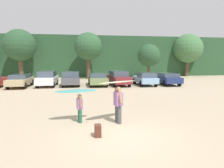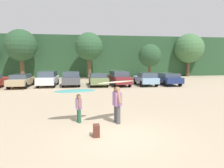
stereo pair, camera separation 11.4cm
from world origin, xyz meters
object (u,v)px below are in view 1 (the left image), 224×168
Objects in this scene: surfboard_cream at (118,82)px; backpack_dropped at (98,131)px; person_child at (80,107)px; surfboard_teal at (76,91)px; parked_car_dark_gray at (71,78)px; parked_car_maroon at (118,78)px; parked_car_white at (47,78)px; parked_car_navy at (167,78)px; person_adult at (118,102)px; parked_car_sky_blue at (145,79)px; parked_car_tan at (20,80)px; parked_car_olive_green at (98,79)px.

backpack_dropped is (-1.04, -1.51, -1.65)m from surfboard_cream.
person_child is 0.66× the size of surfboard_teal.
parked_car_maroon is (5.35, -0.70, 0.05)m from parked_car_dark_gray.
parked_car_white is at bearing -95.58° from surfboard_cream.
surfboard_cream reaches higher than parked_car_navy.
surfboard_teal reaches higher than backpack_dropped.
person_adult reaches higher than parked_car_navy.
parked_car_white is 7.85m from parked_car_maroon.
parked_car_maroon is at bearing 80.96° from parked_car_sky_blue.
parked_car_tan is at bearing 89.99° from parked_car_navy.
parked_car_olive_green is at bearing -117.84° from surfboard_cream.
parked_car_tan is 3.35× the size of person_child.
surfboard_teal is (3.51, -13.08, 0.59)m from parked_car_white.
surfboard_cream is (-0.11, -13.26, 1.15)m from parked_car_olive_green.
parked_car_maroon is at bearing -96.50° from parked_car_olive_green.
parked_car_dark_gray is 3.04m from parked_car_olive_green.
parked_car_white is 0.90× the size of parked_car_olive_green.
person_child is 0.65× the size of surfboard_cream.
person_adult reaches higher than parked_car_sky_blue.
parked_car_white is 13.64m from person_child.
surfboard_cream reaches higher than parked_car_dark_gray.
parked_car_tan is at bearing 83.84° from parked_car_maroon.
parked_car_maroon is at bearing -91.02° from parked_car_tan.
person_child is (-9.93, -12.58, -0.02)m from parked_car_navy.
person_adult reaches higher than surfboard_teal.
surfboard_cream is (8.08, -13.16, 1.13)m from parked_car_tan.
parked_car_white reaches higher than parked_car_tan.
parked_car_olive_green is at bearing 85.54° from backpack_dropped.
parked_car_sky_blue is 14.28m from surfboard_teal.
parked_car_dark_gray is at bearing -82.57° from parked_car_white.
parked_car_white is 8.85× the size of backpack_dropped.
parked_car_white is 14.52m from person_adult.
parked_car_maroon is (2.36, -0.23, 0.13)m from parked_car_olive_green.
parked_car_sky_blue is (8.35, -1.14, -0.03)m from parked_car_dark_gray.
person_child is at bearing -163.76° from parked_car_white.
surfboard_teal reaches higher than parked_car_tan.
parked_car_maroon is at bearing -100.10° from parked_car_dark_gray.
surfboard_cream is at bearing 155.80° from parked_car_sky_blue.
person_adult is (2.89, -13.78, 0.14)m from parked_car_dark_gray.
parked_car_olive_green is 2.37m from parked_car_maroon.
parked_car_navy is 10.30× the size of backpack_dropped.
parked_car_dark_gray reaches higher than parked_car_tan.
parked_car_white is 3.03× the size of person_child.
backpack_dropped is (4.33, -14.96, -0.64)m from parked_car_white.
person_adult is at bearing 156.53° from person_child.
person_adult is at bearing -157.53° from parked_car_white.
person_child is at bearing 147.15° from surfboard_teal.
person_adult is (-0.10, -13.31, 0.22)m from parked_car_olive_green.
parked_car_navy is (16.28, -0.27, 0.01)m from parked_car_tan.
parked_car_white is 0.86× the size of parked_car_navy.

